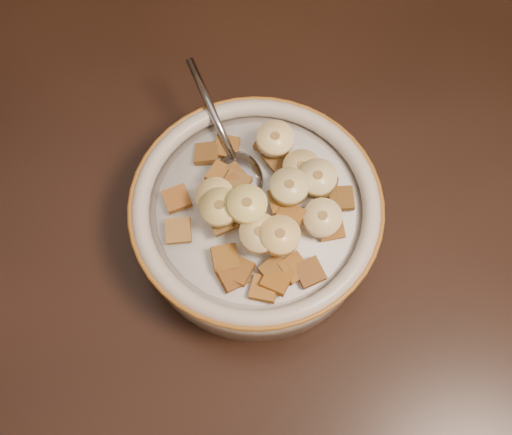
{
  "coord_description": "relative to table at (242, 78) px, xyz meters",
  "views": [
    {
      "loc": [
        0.01,
        -0.4,
        1.28
      ],
      "look_at": [
        0.01,
        -0.18,
        0.78
      ],
      "focal_mm": 45.0,
      "sensor_mm": 36.0,
      "label": 1
    }
  ],
  "objects": [
    {
      "name": "cereal_square_11",
      "position": [
        -0.02,
        -0.2,
        0.08
      ],
      "size": [
        0.03,
        0.03,
        0.01
      ],
      "primitive_type": "cube",
      "rotation": [
        -0.1,
        -0.07,
        1.96
      ],
      "color": "brown",
      "rests_on": "milk"
    },
    {
      "name": "cereal_square_19",
      "position": [
        0.04,
        -0.2,
        0.09
      ],
      "size": [
        0.03,
        0.03,
        0.01
      ],
      "primitive_type": "cube",
      "rotation": [
        -0.04,
        0.13,
        2.56
      ],
      "color": "#985522",
      "rests_on": "milk"
    },
    {
      "name": "cereal_square_8",
      "position": [
        0.03,
        -0.24,
        0.08
      ],
      "size": [
        0.03,
        0.03,
        0.01
      ],
      "primitive_type": "cube",
      "rotation": [
        -0.06,
        0.14,
        1.11
      ],
      "color": "brown",
      "rests_on": "milk"
    },
    {
      "name": "banana_slice_7",
      "position": [
        -0.02,
        -0.19,
        0.1
      ],
      "size": [
        0.04,
        0.04,
        0.02
      ],
      "primitive_type": "cylinder",
      "rotation": [
        -0.09,
        -0.11,
        0.85
      ],
      "color": "#DBCA77",
      "rests_on": "milk"
    },
    {
      "name": "cereal_square_24",
      "position": [
        0.07,
        -0.2,
        0.08
      ],
      "size": [
        0.02,
        0.02,
        0.01
      ],
      "primitive_type": "cube",
      "rotation": [
        0.23,
        -0.15,
        0.13
      ],
      "color": "brown",
      "rests_on": "milk"
    },
    {
      "name": "cereal_square_4",
      "position": [
        -0.01,
        -0.16,
        0.08
      ],
      "size": [
        0.03,
        0.03,
        0.01
      ],
      "primitive_type": "cube",
      "rotation": [
        0.02,
        -0.05,
        2.22
      ],
      "color": "brown",
      "rests_on": "milk"
    },
    {
      "name": "banana_slice_9",
      "position": [
        -0.02,
        -0.18,
        0.09
      ],
      "size": [
        0.04,
        0.04,
        0.02
      ],
      "primitive_type": "cylinder",
      "rotation": [
        0.1,
        -0.13,
        0.19
      ],
      "color": "#EDD076",
      "rests_on": "milk"
    },
    {
      "name": "cereal_square_1",
      "position": [
        -0.01,
        -0.24,
        0.07
      ],
      "size": [
        0.03,
        0.03,
        0.01
      ],
      "primitive_type": "cube",
      "rotation": [
        0.24,
        -0.13,
        2.06
      ],
      "color": "brown",
      "rests_on": "milk"
    },
    {
      "name": "floor",
      "position": [
        0.0,
        0.0,
        -0.78
      ],
      "size": [
        4.0,
        4.5,
        0.1
      ],
      "primitive_type": "cube",
      "color": "#422816",
      "rests_on": "ground"
    },
    {
      "name": "cereal_square_20",
      "position": [
        0.06,
        -0.19,
        0.07
      ],
      "size": [
        0.03,
        0.03,
        0.01
      ],
      "primitive_type": "cube",
      "rotation": [
        -0.06,
        0.07,
        0.9
      ],
      "color": "brown",
      "rests_on": "milk"
    },
    {
      "name": "cereal_square_2",
      "position": [
        0.03,
        -0.18,
        0.09
      ],
      "size": [
        0.02,
        0.02,
        0.01
      ],
      "primitive_type": "cube",
      "rotation": [
        -0.21,
        -0.1,
        1.81
      ],
      "color": "olive",
      "rests_on": "milk"
    },
    {
      "name": "cereal_square_7",
      "position": [
        -0.05,
        -0.2,
        0.08
      ],
      "size": [
        0.02,
        0.02,
        0.01
      ],
      "primitive_type": "cube",
      "rotation": [
        0.16,
        -0.05,
        0.06
      ],
      "color": "olive",
      "rests_on": "milk"
    },
    {
      "name": "banana_slice_2",
      "position": [
        0.06,
        -0.16,
        0.09
      ],
      "size": [
        0.03,
        0.03,
        0.01
      ],
      "primitive_type": "cylinder",
      "rotation": [
        -0.06,
        0.01,
        1.68
      ],
      "color": "tan",
      "rests_on": "milk"
    },
    {
      "name": "cereal_square_15",
      "position": [
        0.0,
        -0.19,
        0.09
      ],
      "size": [
        0.02,
        0.02,
        0.01
      ],
      "primitive_type": "cube",
      "rotation": [
        -0.02,
        -0.03,
        1.49
      ],
      "color": "olive",
      "rests_on": "milk"
    },
    {
      "name": "banana_slice_0",
      "position": [
        0.06,
        -0.2,
        0.09
      ],
      "size": [
        0.04,
        0.04,
        0.01
      ],
      "primitive_type": "cylinder",
      "rotation": [
        -0.0,
        -0.08,
        1.1
      ],
      "color": "#E4C586",
      "rests_on": "milk"
    },
    {
      "name": "cereal_bowl",
      "position": [
        0.01,
        -0.18,
        0.04
      ],
      "size": [
        0.2,
        0.2,
        0.05
      ],
      "primitive_type": "cylinder",
      "color": "#AC9C8A",
      "rests_on": "table"
    },
    {
      "name": "spoon",
      "position": [
        -0.0,
        -0.15,
        0.07
      ],
      "size": [
        0.05,
        0.06,
        0.01
      ],
      "primitive_type": "ellipsoid",
      "rotation": [
        0.0,
        0.0,
        3.53
      ],
      "color": "gray",
      "rests_on": "cereal_bowl"
    },
    {
      "name": "cereal_square_9",
      "position": [
        0.02,
        -0.12,
        0.08
      ],
      "size": [
        0.03,
        0.03,
        0.01
      ],
      "primitive_type": "cube",
      "rotation": [
        -0.22,
        0.16,
        0.96
      ],
      "color": "brown",
      "rests_on": "milk"
    },
    {
      "name": "cereal_square_13",
      "position": [
        -0.0,
        -0.23,
        0.07
      ],
      "size": [
        0.03,
        0.03,
        0.01
      ],
      "primitive_type": "cube",
      "rotation": [
        -0.03,
        0.11,
        2.65
      ],
      "color": "brown",
      "rests_on": "milk"
    },
    {
      "name": "cereal_square_0",
      "position": [
        0.07,
        -0.16,
        0.08
      ],
      "size": [
        0.02,
        0.02,
        0.01
      ],
      "primitive_type": "cube",
      "rotation": [
        -0.24,
        0.0,
        1.33
      ],
      "color": "brown",
      "rests_on": "milk"
    },
    {
      "name": "cereal_square_18",
      "position": [
        -0.02,
        -0.16,
        0.09
      ],
      "size": [
        0.03,
        0.03,
        0.01
      ],
      "primitive_type": "cube",
      "rotation": [
        0.01,
        0.16,
        1.05
      ],
      "color": "brown",
      "rests_on": "milk"
    },
    {
      "name": "banana_slice_1",
      "position": [
        0.01,
        -0.21,
        0.1
      ],
      "size": [
        0.04,
        0.04,
        0.01
      ],
      "primitive_type": "cylinder",
      "rotation": [
        0.0,
        -0.1,
        1.22
      ],
      "color": "beige",
      "rests_on": "milk"
    },
    {
      "name": "cereal_square_16",
      "position": [
        -0.01,
        -0.12,
        0.07
      ],
      "size": [
        0.02,
        0.02,
        0.01
      ],
      "primitive_type": "cube",
      "rotation": [
        0.06,
        -0.05,
        1.38
      ],
      "color": "brown",
      "rests_on": "milk"
    },
    {
      "name": "cereal_square_10",
      "position": [
        0.02,
        -0.25,
        0.07
      ],
      "size": [
        0.03,
        0.02,
        0.01
      ],
      "primitive_type": "cube",
      "rotation": [
        0.05,
        0.16,
        2.88
      ],
      "color": "#9C6025",
      "rests_on": "milk"
    },
    {
      "name": "table",
      "position": [
        0.0,
        0.0,
        0.0
      ],
      "size": [
        1.4,
        0.9,
        0.04
      ],
      "primitive_type": "cube",
      "rotation": [
        0.0,
        0.0,
        -0.0
      ],
      "color": "black",
      "rests_on": "floor"
    },
    {
      "name": "banana_slice_5",
      "position": [
        0.03,
        -0.22,
        0.1
      ],
      "size": [
        0.04,
        0.04,
        0.01
      ],
      "primitive_type": "cylinder",
      "rotation": [
        0.03,
        -0.05,
        2.33
      ],
      "color": "#D6B569",
      "rests_on": "milk"
    },
    {
      "name": "cereal_square_14",
      "position": [
        0.02,
        -0.24,
        0.08
      ],
      "size": [
        0.03,
        0.03,
        0.01
      ],
      "primitive_type": "cube",
      "rotation": [
        -0.02,
        -0.15,
        2.24
      ],
      "color": "brown",
      "rests_on": "milk"
    },
    {
      "name": "banana_slice_4",
      "position": [
        0.0,
        -0.19,
        0.1
      ],
      "size": [
        0.04,
        0.04,
        0.01
      ],
      "primitive_type": "cylinder",
      "rotation": [
        0.04,
        -0.01,
        0.96
      ],
      "color": "#D6BE72",
      "rests_on": "milk"
    },
    {
      "name": "cereal_square_5",
      "position": [
        0.05,
        -0.24,
        0.07
      ],
      "size": [
        0.03,
        0.03,
        0.01
      ],
      "primitive_type": "cube",
      "rotation": [
        -0.05,
        -0.05,
        1.98
      ],
      "color": "brown",
      "rests_on": "milk"
    },
    {
      "name": "banana_slice_3",
      "position": [
        0.05,
        -0.15,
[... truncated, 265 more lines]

